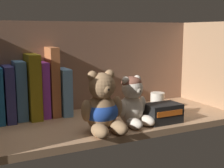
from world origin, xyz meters
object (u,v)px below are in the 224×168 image
(book_4, at_px, (19,90))
(teddy_bear_smaller, at_px, (133,102))
(pillar_candle, at_px, (157,101))
(small_product_box, at_px, (163,113))
(teddy_bear_larger, at_px, (102,108))
(book_5, at_px, (32,86))
(book_8, at_px, (63,91))
(book_6, at_px, (43,89))
(book_7, at_px, (52,81))
(book_3, at_px, (8,93))

(book_4, xyz_separation_m, teddy_bear_smaller, (0.28, -0.21, -0.02))
(teddy_bear_smaller, xyz_separation_m, pillar_candle, (0.17, 0.11, -0.04))
(book_4, distance_m, small_product_box, 0.45)
(book_4, height_order, teddy_bear_larger, book_4)
(book_5, bearing_deg, book_8, 0.00)
(book_6, relative_size, pillar_candle, 2.95)
(book_6, relative_size, book_7, 0.79)
(book_3, bearing_deg, teddy_bear_smaller, -33.34)
(book_7, relative_size, pillar_candle, 3.71)
(book_8, xyz_separation_m, teddy_bear_smaller, (0.15, -0.21, -0.01))
(book_6, bearing_deg, small_product_box, -37.09)
(book_5, bearing_deg, book_7, 0.00)
(book_3, bearing_deg, book_5, 0.00)
(book_3, xyz_separation_m, teddy_bear_larger, (0.21, -0.23, -0.02))
(book_4, bearing_deg, teddy_bear_larger, -51.91)
(book_7, bearing_deg, book_3, 180.00)
(book_5, xyz_separation_m, book_6, (0.03, 0.00, -0.01))
(book_3, height_order, small_product_box, book_3)
(teddy_bear_larger, bearing_deg, book_7, 108.18)
(book_5, xyz_separation_m, teddy_bear_smaller, (0.24, -0.21, -0.03))
(teddy_bear_larger, bearing_deg, pillar_candle, 26.16)
(teddy_bear_smaller, height_order, small_product_box, teddy_bear_smaller)
(book_7, relative_size, book_8, 1.46)
(book_3, relative_size, book_6, 0.97)
(book_7, distance_m, teddy_bear_larger, 0.24)
(book_5, distance_m, teddy_bear_larger, 0.27)
(book_6, bearing_deg, book_5, 180.00)
(book_4, xyz_separation_m, small_product_box, (0.38, -0.23, -0.06))
(teddy_bear_smaller, bearing_deg, book_4, 143.60)
(book_4, bearing_deg, teddy_bear_smaller, -36.40)
(teddy_bear_smaller, bearing_deg, teddy_bear_larger, -170.14)
(teddy_bear_smaller, relative_size, pillar_candle, 2.42)
(book_3, bearing_deg, small_product_box, -29.20)
(book_8, bearing_deg, book_3, 180.00)
(pillar_candle, bearing_deg, small_product_box, -118.18)
(book_3, height_order, book_7, book_7)
(book_5, relative_size, small_product_box, 1.93)
(book_5, height_order, book_8, book_5)
(book_3, height_order, teddy_bear_smaller, book_3)
(teddy_bear_larger, distance_m, small_product_box, 0.20)
(book_4, distance_m, book_5, 0.04)
(teddy_bear_larger, bearing_deg, small_product_box, -0.68)
(book_7, distance_m, small_product_box, 0.37)
(book_3, distance_m, book_6, 0.11)
(teddy_bear_smaller, xyz_separation_m, small_product_box, (0.09, -0.02, -0.04))
(book_7, height_order, book_8, book_7)
(book_8, height_order, pillar_candle, book_8)
(book_7, distance_m, book_8, 0.05)
(book_8, height_order, small_product_box, book_8)
(book_8, xyz_separation_m, pillar_candle, (0.31, -0.09, -0.05))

